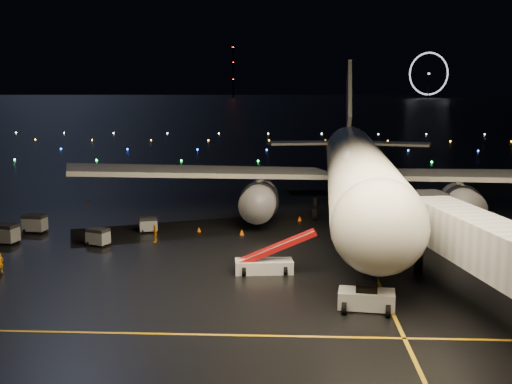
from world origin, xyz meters
TOP-DOWN VIEW (x-y plane):
  - ground at (0.00, 300.00)m, footprint 2000.00×2000.00m
  - lane_centre at (12.00, 15.00)m, footprint 0.25×80.00m
  - lane_cross at (-5.00, -10.00)m, footprint 60.00×0.25m
  - airliner at (12.85, 25.74)m, footprint 68.19×65.14m
  - pushback_tug at (10.38, -4.97)m, footprint 3.93×2.43m
  - belt_loader at (3.27, 3.08)m, footprint 6.85×2.53m
  - crew_a at (-17.62, 1.98)m, footprint 0.67×0.71m
  - crew_c at (-7.39, 12.44)m, footprint 0.75×1.08m
  - safety_cone_0 at (0.60, 15.97)m, footprint 0.60×0.60m
  - safety_cone_1 at (6.51, 22.98)m, footprint 0.57×0.57m
  - safety_cone_2 at (-3.85, 17.23)m, footprint 0.50×0.50m
  - safety_cone_3 at (-19.85, 32.11)m, footprint 0.46×0.46m
  - ferris_wheel at (170.00, 720.00)m, footprint 49.33×16.80m
  - radio_mast at (-60.00, 740.00)m, footprint 1.80×1.80m
  - taxiway_lights at (0.00, 106.00)m, footprint 164.00×92.00m
  - baggage_cart_0 at (-8.95, 16.78)m, footprint 2.04×1.68m
  - baggage_cart_1 at (-12.43, 11.05)m, footprint 2.25×1.93m
  - baggage_cart_2 at (-20.38, 16.06)m, footprint 2.30×1.73m
  - baggage_cart_3 at (-21.33, 11.41)m, footprint 2.45×1.96m

SIDE VIEW (x-z plane):
  - ground at x=0.00m, z-range 0.00..0.00m
  - lane_centre at x=12.00m, z-range 0.00..0.02m
  - lane_cross at x=-5.00m, z-range 0.00..0.02m
  - taxiway_lights at x=0.00m, z-range 0.00..0.36m
  - safety_cone_3 at x=-19.85m, z-range 0.00..0.46m
  - safety_cone_2 at x=-3.85m, z-range 0.00..0.48m
  - safety_cone_1 at x=6.51m, z-range 0.00..0.51m
  - safety_cone_0 at x=0.60m, z-range 0.00..0.56m
  - baggage_cart_0 at x=-8.95m, z-range 0.00..1.50m
  - baggage_cart_1 at x=-12.43m, z-range 0.00..1.61m
  - crew_a at x=-17.62m, z-range 0.00..1.64m
  - crew_c at x=-7.39m, z-range 0.00..1.71m
  - pushback_tug at x=10.38m, z-range 0.00..1.76m
  - baggage_cart_2 at x=-20.38m, z-range 0.00..1.82m
  - baggage_cart_3 at x=-21.33m, z-range 0.00..1.85m
  - belt_loader at x=3.27m, z-range 0.00..3.25m
  - airliner at x=12.85m, z-range 0.00..18.35m
  - ferris_wheel at x=170.00m, z-range 0.00..52.00m
  - radio_mast at x=-60.00m, z-range 0.00..64.00m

